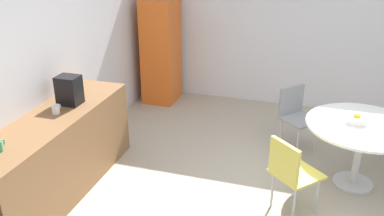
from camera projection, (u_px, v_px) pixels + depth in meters
wall_back at (35, 68)px, 4.47m from camera, size 6.00×0.10×2.60m
wall_side_right at (329, 27)px, 6.28m from camera, size 0.10×6.00×2.60m
counter_block at (56, 156)px, 4.44m from camera, size 2.28×0.60×0.90m
locker_cabinet at (161, 51)px, 6.76m from camera, size 0.60×0.50×1.68m
round_table at (362, 135)px, 4.50m from camera, size 1.20×1.20×0.75m
chair_gray at (295, 111)px, 5.35m from camera, size 0.59×0.59×0.83m
chair_yellow at (290, 169)px, 4.06m from camera, size 0.59×0.59×0.83m
fruit_bowl at (357, 120)px, 4.46m from camera, size 0.22×0.22×0.11m
mug_white at (56, 109)px, 4.34m from camera, size 0.13×0.08×0.09m
coffee_maker at (69, 90)px, 4.53m from camera, size 0.20×0.24×0.32m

